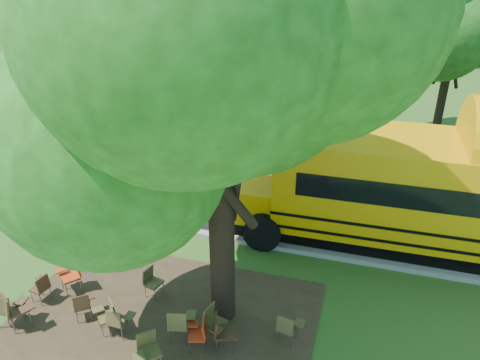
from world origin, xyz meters
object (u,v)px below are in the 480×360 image
(chair_1, at_px, (13,308))
(chair_4, at_px, (118,320))
(chair_8, at_px, (41,286))
(chair_0, at_px, (7,307))
(chair_9, at_px, (71,272))
(chair_3, at_px, (108,313))
(chair_10, at_px, (151,280))
(main_tree, at_px, (219,84))
(chair_2, at_px, (83,303))
(chair_12, at_px, (213,320))
(bg_car_red, at_px, (66,123))
(chair_7, at_px, (222,330))
(chair_13, at_px, (288,327))
(chair_11, at_px, (179,322))
(bg_car_silver, at_px, (12,103))
(chair_5, at_px, (147,348))
(chair_6, at_px, (199,332))
(black_car, at_px, (86,177))

(chair_1, xyz_separation_m, chair_4, (2.36, 0.43, -0.11))
(chair_4, height_order, chair_8, chair_4)
(chair_0, relative_size, chair_9, 1.05)
(chair_0, height_order, chair_3, chair_0)
(chair_9, distance_m, chair_10, 2.05)
(chair_0, height_order, chair_1, chair_1)
(main_tree, xyz_separation_m, chair_1, (-4.36, -1.75, -4.98))
(chair_2, relative_size, chair_12, 0.89)
(bg_car_red, bearing_deg, chair_7, -153.86)
(chair_7, height_order, chair_13, chair_7)
(chair_1, distance_m, chair_12, 4.49)
(chair_10, bearing_deg, chair_2, -30.02)
(chair_11, bearing_deg, chair_13, 0.68)
(chair_7, bearing_deg, bg_car_red, -154.38)
(bg_car_silver, bearing_deg, chair_13, -102.58)
(bg_car_red, bearing_deg, bg_car_silver, 47.94)
(chair_5, bearing_deg, chair_1, -45.19)
(chair_12, bearing_deg, chair_10, -101.05)
(main_tree, distance_m, chair_2, 6.04)
(chair_0, height_order, chair_12, chair_0)
(chair_2, xyz_separation_m, chair_10, (1.16, 1.19, 0.01))
(chair_4, xyz_separation_m, chair_7, (2.31, 0.30, 0.06))
(chair_12, bearing_deg, chair_5, -27.76)
(chair_9, bearing_deg, chair_3, -172.60)
(chair_11, bearing_deg, chair_6, -22.01)
(chair_0, distance_m, chair_12, 4.68)
(bg_car_silver, bearing_deg, chair_0, -118.71)
(chair_8, distance_m, chair_10, 2.65)
(chair_11, bearing_deg, bg_car_silver, 126.14)
(chair_4, distance_m, chair_6, 1.85)
(chair_6, relative_size, bg_car_red, 0.19)
(chair_7, relative_size, chair_11, 0.98)
(chair_4, bearing_deg, chair_9, 151.76)
(chair_2, height_order, chair_4, chair_4)
(chair_3, bearing_deg, chair_0, 58.79)
(chair_12, bearing_deg, bg_car_silver, -113.44)
(bg_car_red, bearing_deg, chair_12, -153.94)
(chair_0, relative_size, chair_7, 1.06)
(chair_7, height_order, chair_8, chair_7)
(chair_0, bearing_deg, bg_car_red, 111.33)
(chair_7, distance_m, black_car, 8.63)
(chair_9, relative_size, bg_car_red, 0.21)
(chair_13, bearing_deg, chair_11, -155.58)
(main_tree, xyz_separation_m, chair_5, (-0.99, -1.91, -5.03))
(chair_9, relative_size, chair_11, 0.99)
(chair_7, xyz_separation_m, chair_9, (-4.22, 0.79, 0.01))
(chair_2, height_order, chair_11, chair_11)
(chair_0, distance_m, chair_5, 3.57)
(chair_12, xyz_separation_m, bg_car_red, (-10.58, 9.90, 0.05))
(chair_11, height_order, bg_car_red, bg_car_red)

